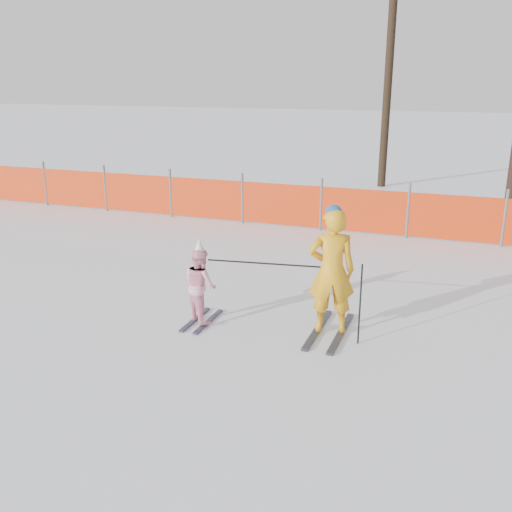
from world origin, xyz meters
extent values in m
plane|color=white|center=(0.00, 0.00, 0.00)|extent=(120.00, 120.00, 0.00)
cube|color=black|center=(0.97, 0.43, 0.02)|extent=(0.09, 1.39, 0.04)
cube|color=black|center=(1.31, 0.43, 0.02)|extent=(0.09, 1.39, 0.04)
imported|color=orange|center=(1.14, 0.43, 0.93)|extent=(0.75, 0.60, 1.78)
sphere|color=#1C549B|center=(1.14, 0.43, 1.75)|extent=(0.23, 0.23, 0.23)
cube|color=black|center=(-0.84, 0.15, 0.01)|extent=(0.09, 0.92, 0.03)
cube|color=black|center=(-0.62, 0.15, 0.01)|extent=(0.09, 0.92, 0.03)
imported|color=#FFA6BC|center=(-0.73, 0.15, 0.58)|extent=(0.68, 0.66, 1.10)
cone|color=silver|center=(-0.73, 0.15, 1.17)|extent=(0.19, 0.19, 0.24)
cylinder|color=black|center=(1.59, 0.23, 0.57)|extent=(0.02, 0.02, 1.14)
cylinder|color=black|center=(0.20, 0.29, 0.97)|extent=(1.63, 0.27, 0.02)
cylinder|color=#595960|center=(-8.41, 5.99, 0.62)|extent=(0.06, 0.06, 1.25)
cylinder|color=#595960|center=(-6.41, 5.99, 0.62)|extent=(0.06, 0.06, 1.25)
cylinder|color=#595960|center=(-4.41, 5.99, 0.62)|extent=(0.06, 0.06, 1.25)
cylinder|color=#595960|center=(-2.41, 5.99, 0.62)|extent=(0.06, 0.06, 1.25)
cylinder|color=#595960|center=(-0.41, 5.99, 0.62)|extent=(0.06, 0.06, 1.25)
cylinder|color=#595960|center=(1.59, 5.99, 0.62)|extent=(0.06, 0.06, 1.25)
cylinder|color=#595960|center=(3.59, 5.99, 0.62)|extent=(0.06, 0.06, 1.25)
cube|color=red|center=(-4.00, 5.99, 0.55)|extent=(16.81, 0.03, 1.00)
cylinder|color=black|center=(0.07, 12.39, 3.49)|extent=(0.26, 0.26, 6.98)
camera|label=1|loc=(2.75, -6.89, 3.46)|focal=40.00mm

